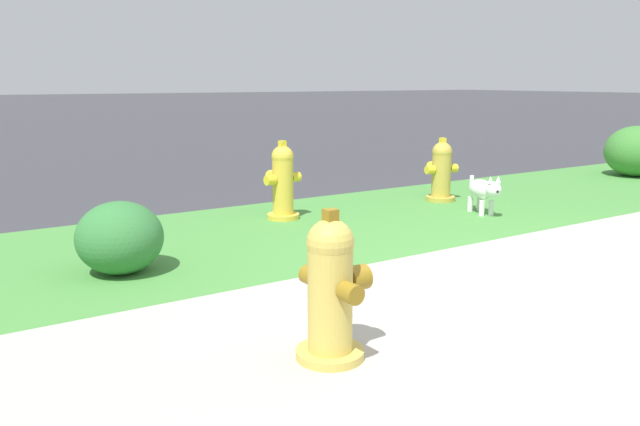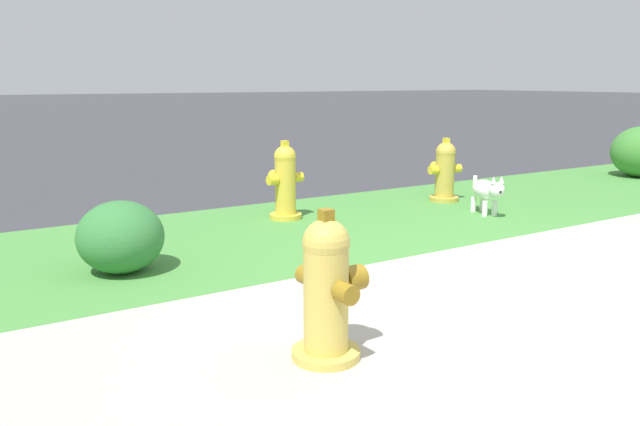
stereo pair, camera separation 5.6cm
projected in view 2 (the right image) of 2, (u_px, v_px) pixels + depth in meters
name	position (u px, v px, depth m)	size (l,w,h in m)	color
ground_plane	(568.00, 299.00, 3.68)	(120.00, 120.00, 0.00)	#38383D
sidewalk_pavement	(568.00, 298.00, 3.68)	(18.00, 2.33, 0.01)	#ADA89E
grass_verge	(346.00, 222.00, 5.64)	(18.00, 2.39, 0.01)	#47893D
fire_hydrant_at_driveway	(285.00, 182.00, 5.73)	(0.38, 0.35, 0.73)	gold
fire_hydrant_near_corner	(327.00, 289.00, 2.81)	(0.36, 0.39, 0.71)	gold
fire_hydrant_mid_block	(445.00, 171.00, 6.59)	(0.39, 0.36, 0.67)	gold
small_white_dog	(487.00, 191.00, 5.91)	(0.28, 0.49, 0.40)	white
shrub_bush_mid_verge	(121.00, 237.00, 4.14)	(0.57, 0.57, 0.49)	#337538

